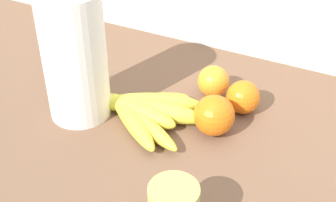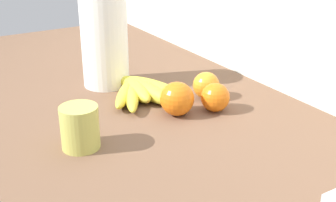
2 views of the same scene
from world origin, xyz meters
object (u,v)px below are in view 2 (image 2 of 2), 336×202
orange_far_right (177,99)px  banana_bunch (141,90)px  orange_center (215,97)px  mug (80,127)px  orange_back_right (206,85)px  paper_towel_roll (104,37)px

orange_far_right → banana_bunch: bearing=-171.1°
orange_center → mug: size_ratio=0.77×
orange_back_right → paper_towel_roll: (-0.21, -0.17, 0.10)m
orange_back_right → banana_bunch: bearing=-123.1°
mug → orange_back_right: bearing=102.6°
orange_center → orange_far_right: size_ratio=0.86×
banana_bunch → orange_back_right: bearing=56.9°
banana_bunch → mug: bearing=-52.8°
paper_towel_roll → banana_bunch: bearing=16.2°
orange_far_right → mug: (0.03, -0.24, 0.00)m
orange_back_right → orange_center: bearing=-20.4°
orange_back_right → orange_far_right: (0.05, -0.11, 0.01)m
orange_center → orange_far_right: 0.09m
orange_back_right → orange_far_right: size_ratio=0.85×
banana_bunch → orange_far_right: bearing=8.9°
paper_towel_roll → mug: bearing=-32.2°
orange_far_right → paper_towel_roll: 0.28m
orange_far_right → paper_towel_roll: bearing=-167.5°
banana_bunch → orange_center: orange_center is taller
banana_bunch → orange_far_right: orange_far_right is taller
banana_bunch → orange_center: bearing=33.6°
banana_bunch → paper_towel_roll: 0.17m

